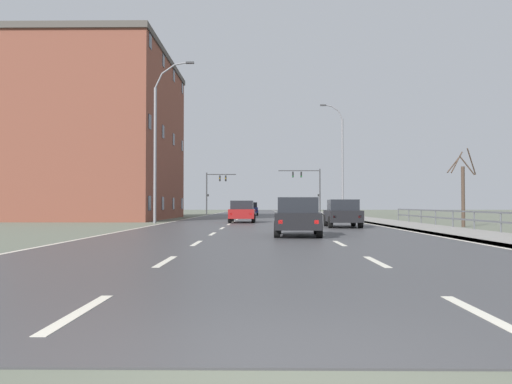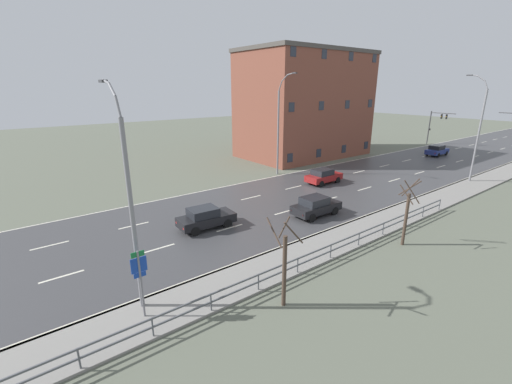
{
  "view_description": "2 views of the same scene",
  "coord_description": "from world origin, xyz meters",
  "px_view_note": "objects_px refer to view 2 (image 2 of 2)",
  "views": [
    {
      "loc": [
        -0.2,
        -3.99,
        1.28
      ],
      "look_at": [
        -0.8,
        47.88,
        2.57
      ],
      "focal_mm": 36.03,
      "sensor_mm": 36.0,
      "label": 1
    },
    {
      "loc": [
        21.35,
        6.06,
        9.8
      ],
      "look_at": [
        0.0,
        22.39,
        1.37
      ],
      "focal_mm": 23.56,
      "sensor_mm": 36.0,
      "label": 2
    }
  ],
  "objects_px": {
    "street_lamp_left_bank": "(279,127)",
    "street_lamp_foreground": "(130,206)",
    "street_lamp_midground": "(478,131)",
    "brick_building": "(305,104)",
    "car_mid_centre": "(316,206)",
    "car_far_left": "(206,218)",
    "highway_sign": "(140,276)",
    "car_distant": "(437,150)",
    "car_near_left": "(323,176)",
    "traffic_signal_left": "(436,122)"
  },
  "relations": [
    {
      "from": "car_distant",
      "to": "street_lamp_left_bank",
      "type": "bearing_deg",
      "value": -103.32
    },
    {
      "from": "street_lamp_left_bank",
      "to": "street_lamp_foreground",
      "type": "bearing_deg",
      "value": -55.19
    },
    {
      "from": "traffic_signal_left",
      "to": "car_distant",
      "type": "relative_size",
      "value": 1.4
    },
    {
      "from": "street_lamp_midground",
      "to": "street_lamp_left_bank",
      "type": "distance_m",
      "value": 20.63
    },
    {
      "from": "car_distant",
      "to": "brick_building",
      "type": "xyz_separation_m",
      "value": [
        -12.62,
        -15.39,
        6.57
      ]
    },
    {
      "from": "car_mid_centre",
      "to": "traffic_signal_left",
      "type": "bearing_deg",
      "value": 106.38
    },
    {
      "from": "traffic_signal_left",
      "to": "car_mid_centre",
      "type": "bearing_deg",
      "value": -75.08
    },
    {
      "from": "street_lamp_foreground",
      "to": "car_mid_centre",
      "type": "relative_size",
      "value": 2.45
    },
    {
      "from": "street_lamp_midground",
      "to": "brick_building",
      "type": "distance_m",
      "value": 22.03
    },
    {
      "from": "street_lamp_foreground",
      "to": "brick_building",
      "type": "distance_m",
      "value": 38.83
    },
    {
      "from": "brick_building",
      "to": "street_lamp_left_bank",
      "type": "bearing_deg",
      "value": -57.8
    },
    {
      "from": "highway_sign",
      "to": "brick_building",
      "type": "xyz_separation_m",
      "value": [
        -22.57,
        32.34,
        5.26
      ]
    },
    {
      "from": "highway_sign",
      "to": "brick_building",
      "type": "relative_size",
      "value": 0.18
    },
    {
      "from": "highway_sign",
      "to": "car_far_left",
      "type": "relative_size",
      "value": 0.79
    },
    {
      "from": "car_near_left",
      "to": "car_mid_centre",
      "type": "bearing_deg",
      "value": -51.51
    },
    {
      "from": "street_lamp_foreground",
      "to": "brick_building",
      "type": "relative_size",
      "value": 0.55
    },
    {
      "from": "highway_sign",
      "to": "street_lamp_foreground",
      "type": "bearing_deg",
      "value": 168.4
    },
    {
      "from": "street_lamp_left_bank",
      "to": "traffic_signal_left",
      "type": "height_order",
      "value": "street_lamp_left_bank"
    },
    {
      "from": "car_mid_centre",
      "to": "street_lamp_left_bank",
      "type": "bearing_deg",
      "value": 153.18
    },
    {
      "from": "traffic_signal_left",
      "to": "street_lamp_midground",
      "type": "bearing_deg",
      "value": -56.36
    },
    {
      "from": "street_lamp_midground",
      "to": "street_lamp_left_bank",
      "type": "bearing_deg",
      "value": -136.23
    },
    {
      "from": "highway_sign",
      "to": "car_far_left",
      "type": "height_order",
      "value": "highway_sign"
    },
    {
      "from": "street_lamp_left_bank",
      "to": "highway_sign",
      "type": "height_order",
      "value": "street_lamp_left_bank"
    },
    {
      "from": "street_lamp_left_bank",
      "to": "car_far_left",
      "type": "relative_size",
      "value": 2.68
    },
    {
      "from": "highway_sign",
      "to": "car_near_left",
      "type": "xyz_separation_m",
      "value": [
        -9.99,
        22.84,
        -1.31
      ]
    },
    {
      "from": "car_far_left",
      "to": "car_near_left",
      "type": "distance_m",
      "value": 16.01
    },
    {
      "from": "street_lamp_foreground",
      "to": "street_lamp_midground",
      "type": "bearing_deg",
      "value": 89.98
    },
    {
      "from": "street_lamp_left_bank",
      "to": "car_far_left",
      "type": "bearing_deg",
      "value": -59.11
    },
    {
      "from": "highway_sign",
      "to": "car_mid_centre",
      "type": "bearing_deg",
      "value": 104.82
    },
    {
      "from": "street_lamp_foreground",
      "to": "street_lamp_left_bank",
      "type": "height_order",
      "value": "street_lamp_left_bank"
    },
    {
      "from": "traffic_signal_left",
      "to": "brick_building",
      "type": "height_order",
      "value": "brick_building"
    },
    {
      "from": "traffic_signal_left",
      "to": "car_far_left",
      "type": "bearing_deg",
      "value": -80.81
    },
    {
      "from": "street_lamp_left_bank",
      "to": "car_far_left",
      "type": "xyz_separation_m",
      "value": [
        8.68,
        -14.51,
        -4.68
      ]
    },
    {
      "from": "car_far_left",
      "to": "car_mid_centre",
      "type": "xyz_separation_m",
      "value": [
        3.09,
        8.18,
        0.0
      ]
    },
    {
      "from": "street_lamp_midground",
      "to": "street_lamp_left_bank",
      "type": "relative_size",
      "value": 0.98
    },
    {
      "from": "car_near_left",
      "to": "street_lamp_foreground",
      "type": "bearing_deg",
      "value": -67.88
    },
    {
      "from": "street_lamp_left_bank",
      "to": "car_distant",
      "type": "distance_m",
      "value": 27.19
    },
    {
      "from": "street_lamp_midground",
      "to": "car_distant",
      "type": "bearing_deg",
      "value": 127.31
    },
    {
      "from": "street_lamp_midground",
      "to": "traffic_signal_left",
      "type": "distance_m",
      "value": 25.98
    },
    {
      "from": "street_lamp_foreground",
      "to": "car_far_left",
      "type": "height_order",
      "value": "street_lamp_foreground"
    },
    {
      "from": "street_lamp_left_bank",
      "to": "highway_sign",
      "type": "bearing_deg",
      "value": -53.79
    },
    {
      "from": "street_lamp_midground",
      "to": "car_far_left",
      "type": "relative_size",
      "value": 2.63
    },
    {
      "from": "brick_building",
      "to": "street_lamp_midground",
      "type": "bearing_deg",
      "value": 9.26
    },
    {
      "from": "street_lamp_midground",
      "to": "car_distant",
      "type": "relative_size",
      "value": 2.68
    },
    {
      "from": "car_far_left",
      "to": "car_near_left",
      "type": "relative_size",
      "value": 1.02
    },
    {
      "from": "street_lamp_midground",
      "to": "traffic_signal_left",
      "type": "xyz_separation_m",
      "value": [
        -14.37,
        21.59,
        -1.52
      ]
    },
    {
      "from": "highway_sign",
      "to": "traffic_signal_left",
      "type": "height_order",
      "value": "traffic_signal_left"
    },
    {
      "from": "traffic_signal_left",
      "to": "brick_building",
      "type": "bearing_deg",
      "value": -106.18
    },
    {
      "from": "street_lamp_foreground",
      "to": "car_near_left",
      "type": "height_order",
      "value": "street_lamp_foreground"
    },
    {
      "from": "traffic_signal_left",
      "to": "car_distant",
      "type": "xyz_separation_m",
      "value": [
        5.33,
        -9.73,
        -3.12
      ]
    }
  ]
}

